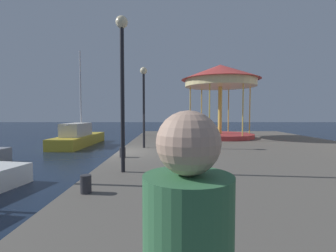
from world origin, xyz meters
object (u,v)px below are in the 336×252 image
object	(u,v)px
sailboat_yellow	(77,137)
bollard_center	(85,184)
bollard_north	(121,152)
carousel	(219,83)
lamp_post_mid_promenade	(143,93)
lamp_post_near_edge	(121,67)

from	to	relation	value
sailboat_yellow	bollard_center	distance (m)	14.91
bollard_center	bollard_north	xyz separation A→B (m)	(-0.01, 4.37, 0.00)
carousel	bollard_center	size ratio (longest dim) A/B	14.04
bollard_north	carousel	bearing A→B (deg)	54.67
lamp_post_mid_promenade	bollard_north	bearing A→B (deg)	-102.24
lamp_post_near_edge	bollard_north	distance (m)	3.83
sailboat_yellow	lamp_post_mid_promenade	world-z (taller)	sailboat_yellow
carousel	bollard_center	world-z (taller)	carousel
carousel	bollard_north	distance (m)	10.35
lamp_post_mid_promenade	bollard_north	world-z (taller)	lamp_post_mid_promenade
bollard_center	carousel	bearing A→B (deg)	65.52
sailboat_yellow	lamp_post_near_edge	xyz separation A→B (m)	(5.79, -11.99, 3.24)
sailboat_yellow	lamp_post_near_edge	size ratio (longest dim) A/B	1.65
carousel	lamp_post_mid_promenade	world-z (taller)	carousel
sailboat_yellow	bollard_north	world-z (taller)	sailboat_yellow
carousel	lamp_post_mid_promenade	size ratio (longest dim) A/B	1.37
bollard_center	sailboat_yellow	bearing A→B (deg)	110.95
lamp_post_near_edge	carousel	bearing A→B (deg)	63.65
carousel	bollard_north	size ratio (longest dim) A/B	14.04
carousel	lamp_post_near_edge	xyz separation A→B (m)	(-5.11, -10.32, -0.80)
lamp_post_mid_promenade	bollard_center	size ratio (longest dim) A/B	10.24
carousel	lamp_post_near_edge	size ratio (longest dim) A/B	1.22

